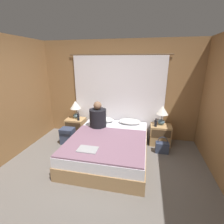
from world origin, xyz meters
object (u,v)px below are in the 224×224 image
(lamp_left, at_px, (76,107))
(laptop_on_bed, at_px, (88,149))
(beer_bottle_on_left_stand, at_px, (78,117))
(pillow_right, at_px, (130,121))
(pillow_left, at_px, (103,119))
(beer_bottle_on_right_stand, at_px, (156,123))
(person_left_in_bed, at_px, (98,117))
(backpack_on_floor, at_px, (68,135))
(nightstand_left, at_px, (76,127))
(bed, at_px, (109,146))
(handbag_on_floor, at_px, (162,147))
(nightstand_right, at_px, (160,135))
(lamp_right, at_px, (162,112))

(lamp_left, height_order, laptop_on_bed, lamp_left)
(beer_bottle_on_left_stand, bearing_deg, pillow_right, 5.08)
(pillow_left, height_order, beer_bottle_on_right_stand, beer_bottle_on_right_stand)
(person_left_in_bed, xyz_separation_m, backpack_on_floor, (-0.77, -0.11, -0.49))
(lamp_left, distance_m, person_left_in_bed, 0.86)
(nightstand_left, bearing_deg, lamp_left, 90.00)
(bed, bearing_deg, laptop_on_bed, -109.68)
(nightstand_left, height_order, beer_bottle_on_right_stand, beer_bottle_on_right_stand)
(nightstand_left, height_order, backpack_on_floor, nightstand_left)
(lamp_left, xyz_separation_m, pillow_right, (1.47, -0.03, -0.29))
(bed, distance_m, beer_bottle_on_right_stand, 1.25)
(pillow_right, height_order, handbag_on_floor, pillow_right)
(nightstand_left, height_order, lamp_left, lamp_left)
(beer_bottle_on_left_stand, bearing_deg, laptop_on_bed, -60.74)
(pillow_right, xyz_separation_m, beer_bottle_on_right_stand, (0.63, -0.12, 0.05))
(pillow_left, height_order, beer_bottle_on_left_stand, beer_bottle_on_left_stand)
(pillow_left, height_order, pillow_right, same)
(nightstand_right, xyz_separation_m, lamp_left, (-2.24, 0.06, 0.57))
(bed, distance_m, handbag_on_floor, 1.21)
(nightstand_left, bearing_deg, nightstand_right, 0.00)
(lamp_left, height_order, handbag_on_floor, lamp_left)
(nightstand_left, relative_size, beer_bottle_on_right_stand, 2.40)
(lamp_left, xyz_separation_m, laptop_on_bed, (0.89, -1.50, -0.31))
(lamp_left, bearing_deg, nightstand_right, -1.59)
(pillow_left, distance_m, handbag_on_floor, 1.61)
(pillow_right, height_order, backpack_on_floor, pillow_right)
(pillow_right, bearing_deg, backpack_on_floor, -161.68)
(nightstand_right, height_order, lamp_left, lamp_left)
(lamp_left, relative_size, pillow_right, 0.87)
(pillow_left, xyz_separation_m, beer_bottle_on_right_stand, (1.33, -0.12, 0.05))
(bed, bearing_deg, backpack_on_floor, 164.36)
(beer_bottle_on_right_stand, relative_size, handbag_on_floor, 0.53)
(pillow_right, xyz_separation_m, beer_bottle_on_left_stand, (-1.34, -0.12, 0.06))
(nightstand_right, xyz_separation_m, person_left_in_bed, (-1.49, -0.35, 0.47))
(lamp_left, xyz_separation_m, person_left_in_bed, (0.75, -0.42, -0.10))
(laptop_on_bed, bearing_deg, nightstand_right, 46.70)
(lamp_right, distance_m, backpack_on_floor, 2.39)
(bed, distance_m, lamp_left, 1.52)
(pillow_left, distance_m, beer_bottle_on_left_stand, 0.65)
(lamp_right, relative_size, handbag_on_floor, 1.23)
(pillow_left, bearing_deg, beer_bottle_on_left_stand, -169.45)
(nightstand_left, xyz_separation_m, backpack_on_floor, (-0.02, -0.46, -0.02))
(nightstand_right, distance_m, laptop_on_bed, 1.99)
(bed, relative_size, pillow_right, 3.62)
(beer_bottle_on_left_stand, height_order, handbag_on_floor, beer_bottle_on_left_stand)
(lamp_left, bearing_deg, beer_bottle_on_left_stand, -49.32)
(backpack_on_floor, relative_size, handbag_on_floor, 1.05)
(pillow_right, bearing_deg, nightstand_right, -2.18)
(laptop_on_bed, xyz_separation_m, handbag_on_floor, (1.38, 1.03, -0.37))
(beer_bottle_on_left_stand, height_order, backpack_on_floor, beer_bottle_on_left_stand)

